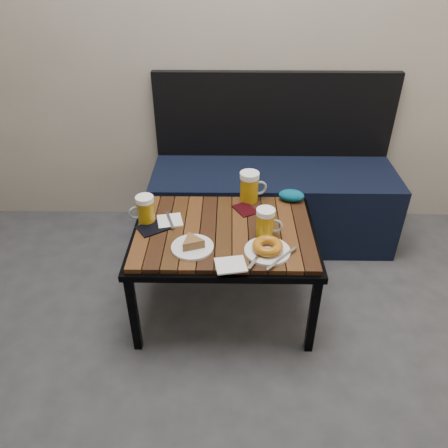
{
  "coord_description": "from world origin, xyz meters",
  "views": [
    {
      "loc": [
        -0.13,
        -0.51,
        1.6
      ],
      "look_at": [
        -0.15,
        1.12,
        0.5
      ],
      "focal_mm": 35.0,
      "sensor_mm": 36.0,
      "label": 1
    }
  ],
  "objects_px": {
    "cafe_table": "(224,237)",
    "beer_mug_centre": "(250,187)",
    "beer_mug_right": "(266,222)",
    "plate_bagel": "(268,248)",
    "plate_pie": "(192,245)",
    "passport_navy": "(154,228)",
    "knit_pouch": "(291,195)",
    "passport_burgundy": "(245,209)",
    "bench": "(272,196)",
    "beer_mug_left": "(145,209)"
  },
  "relations": [
    {
      "from": "plate_bagel",
      "to": "passport_burgundy",
      "type": "distance_m",
      "value": 0.35
    },
    {
      "from": "bench",
      "to": "plate_pie",
      "type": "distance_m",
      "value": 0.92
    },
    {
      "from": "bench",
      "to": "passport_burgundy",
      "type": "bearing_deg",
      "value": -110.97
    },
    {
      "from": "cafe_table",
      "to": "beer_mug_left",
      "type": "relative_size",
      "value": 6.35
    },
    {
      "from": "plate_pie",
      "to": "beer_mug_left",
      "type": "bearing_deg",
      "value": 138.38
    },
    {
      "from": "beer_mug_centre",
      "to": "knit_pouch",
      "type": "relative_size",
      "value": 1.19
    },
    {
      "from": "beer_mug_centre",
      "to": "passport_burgundy",
      "type": "bearing_deg",
      "value": -118.34
    },
    {
      "from": "plate_bagel",
      "to": "passport_burgundy",
      "type": "relative_size",
      "value": 1.97
    },
    {
      "from": "passport_burgundy",
      "to": "passport_navy",
      "type": "bearing_deg",
      "value": 172.1
    },
    {
      "from": "cafe_table",
      "to": "beer_mug_centre",
      "type": "height_order",
      "value": "beer_mug_centre"
    },
    {
      "from": "bench",
      "to": "plate_bagel",
      "type": "bearing_deg",
      "value": -96.81
    },
    {
      "from": "beer_mug_right",
      "to": "cafe_table",
      "type": "bearing_deg",
      "value": 178.98
    },
    {
      "from": "beer_mug_left",
      "to": "cafe_table",
      "type": "bearing_deg",
      "value": 156.24
    },
    {
      "from": "plate_bagel",
      "to": "passport_navy",
      "type": "height_order",
      "value": "plate_bagel"
    },
    {
      "from": "beer_mug_right",
      "to": "plate_bagel",
      "type": "relative_size",
      "value": 0.56
    },
    {
      "from": "bench",
      "to": "beer_mug_right",
      "type": "relative_size",
      "value": 10.63
    },
    {
      "from": "plate_pie",
      "to": "passport_burgundy",
      "type": "relative_size",
      "value": 1.53
    },
    {
      "from": "plate_pie",
      "to": "passport_navy",
      "type": "height_order",
      "value": "plate_pie"
    },
    {
      "from": "beer_mug_centre",
      "to": "passport_navy",
      "type": "bearing_deg",
      "value": -163.7
    },
    {
      "from": "plate_pie",
      "to": "passport_navy",
      "type": "bearing_deg",
      "value": 141.44
    },
    {
      "from": "bench",
      "to": "plate_bagel",
      "type": "distance_m",
      "value": 0.85
    },
    {
      "from": "plate_pie",
      "to": "knit_pouch",
      "type": "relative_size",
      "value": 1.41
    },
    {
      "from": "passport_navy",
      "to": "passport_burgundy",
      "type": "bearing_deg",
      "value": 77.72
    },
    {
      "from": "passport_navy",
      "to": "knit_pouch",
      "type": "bearing_deg",
      "value": 78.0
    },
    {
      "from": "beer_mug_left",
      "to": "passport_burgundy",
      "type": "bearing_deg",
      "value": 178.39
    },
    {
      "from": "plate_bagel",
      "to": "passport_burgundy",
      "type": "xyz_separation_m",
      "value": [
        -0.09,
        0.34,
        -0.02
      ]
    },
    {
      "from": "beer_mug_left",
      "to": "passport_navy",
      "type": "distance_m",
      "value": 0.1
    },
    {
      "from": "beer_mug_right",
      "to": "plate_bagel",
      "type": "bearing_deg",
      "value": -77.92
    },
    {
      "from": "beer_mug_right",
      "to": "plate_pie",
      "type": "distance_m",
      "value": 0.34
    },
    {
      "from": "passport_navy",
      "to": "passport_burgundy",
      "type": "xyz_separation_m",
      "value": [
        0.42,
        0.16,
        -0.0
      ]
    },
    {
      "from": "knit_pouch",
      "to": "plate_pie",
      "type": "bearing_deg",
      "value": -138.89
    },
    {
      "from": "beer_mug_right",
      "to": "knit_pouch",
      "type": "relative_size",
      "value": 1.03
    },
    {
      "from": "beer_mug_right",
      "to": "plate_bagel",
      "type": "height_order",
      "value": "beer_mug_right"
    },
    {
      "from": "plate_pie",
      "to": "passport_navy",
      "type": "relative_size",
      "value": 1.3
    },
    {
      "from": "bench",
      "to": "beer_mug_left",
      "type": "bearing_deg",
      "value": -137.85
    },
    {
      "from": "cafe_table",
      "to": "plate_pie",
      "type": "xyz_separation_m",
      "value": [
        -0.13,
        -0.15,
        0.06
      ]
    },
    {
      "from": "cafe_table",
      "to": "passport_navy",
      "type": "xyz_separation_m",
      "value": [
        -0.32,
        0.0,
        0.05
      ]
    },
    {
      "from": "cafe_table",
      "to": "bench",
      "type": "bearing_deg",
      "value": 66.28
    },
    {
      "from": "knit_pouch",
      "to": "passport_navy",
      "type": "bearing_deg",
      "value": -158.42
    },
    {
      "from": "cafe_table",
      "to": "passport_burgundy",
      "type": "height_order",
      "value": "passport_burgundy"
    },
    {
      "from": "cafe_table",
      "to": "plate_bagel",
      "type": "relative_size",
      "value": 3.6
    },
    {
      "from": "cafe_table",
      "to": "passport_navy",
      "type": "relative_size",
      "value": 6.02
    },
    {
      "from": "beer_mug_left",
      "to": "plate_pie",
      "type": "relative_size",
      "value": 0.73
    },
    {
      "from": "beer_mug_right",
      "to": "passport_burgundy",
      "type": "xyz_separation_m",
      "value": [
        -0.08,
        0.21,
        -0.06
      ]
    },
    {
      "from": "knit_pouch",
      "to": "passport_burgundy",
      "type": "bearing_deg",
      "value": -157.91
    },
    {
      "from": "cafe_table",
      "to": "knit_pouch",
      "type": "relative_size",
      "value": 6.54
    },
    {
      "from": "beer_mug_left",
      "to": "beer_mug_centre",
      "type": "relative_size",
      "value": 0.87
    },
    {
      "from": "beer_mug_left",
      "to": "knit_pouch",
      "type": "height_order",
      "value": "beer_mug_left"
    },
    {
      "from": "bench",
      "to": "knit_pouch",
      "type": "distance_m",
      "value": 0.45
    },
    {
      "from": "beer_mug_left",
      "to": "passport_navy",
      "type": "bearing_deg",
      "value": 113.43
    }
  ]
}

